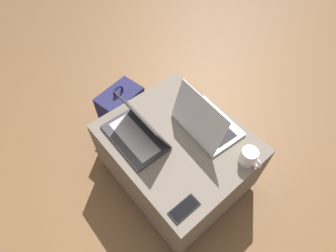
% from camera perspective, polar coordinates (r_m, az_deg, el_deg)
% --- Properties ---
extents(ground_plane, '(14.00, 14.00, 0.00)m').
position_cam_1_polar(ground_plane, '(1.85, 1.72, -10.58)').
color(ground_plane, brown).
extents(ottoman, '(0.81, 0.69, 0.46)m').
position_cam_1_polar(ottoman, '(1.65, 1.91, -7.02)').
color(ottoman, '#3D3832').
rests_on(ottoman, ground_plane).
extents(laptop_near, '(0.37, 0.23, 0.22)m').
position_cam_1_polar(laptop_near, '(1.43, -6.65, -1.16)').
color(laptop_near, '#333338').
rests_on(laptop_near, ottoman).
extents(laptop_far, '(0.38, 0.28, 0.26)m').
position_cam_1_polar(laptop_far, '(1.47, 7.98, 0.81)').
color(laptop_far, silver).
rests_on(laptop_far, ottoman).
extents(cell_phone, '(0.07, 0.15, 0.01)m').
position_cam_1_polar(cell_phone, '(1.27, 3.57, -17.48)').
color(cell_phone, black).
rests_on(cell_phone, ottoman).
extents(backpack, '(0.28, 0.32, 0.49)m').
position_cam_1_polar(backpack, '(1.91, -9.94, 2.51)').
color(backpack, '#23234C').
rests_on(backpack, ground_plane).
extents(coffee_mug, '(0.12, 0.08, 0.09)m').
position_cam_1_polar(coffee_mug, '(1.40, 17.22, -6.47)').
color(coffee_mug, white).
rests_on(coffee_mug, ottoman).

